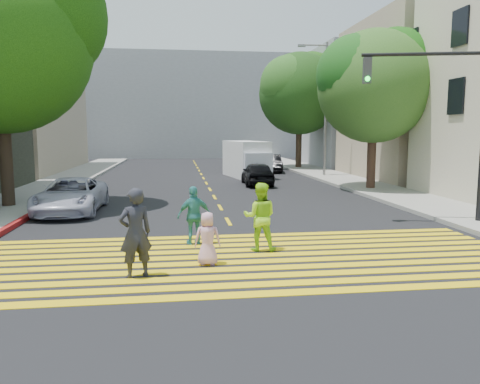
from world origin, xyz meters
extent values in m
plane|color=black|center=(0.00, 0.00, 0.00)|extent=(120.00, 120.00, 0.00)
cube|color=gray|center=(-8.50, 22.00, 0.07)|extent=(3.00, 40.00, 0.15)
cube|color=gray|center=(8.50, 15.00, 0.07)|extent=(3.00, 60.00, 0.15)
cube|color=maroon|center=(-6.90, 6.00, 0.08)|extent=(0.20, 8.00, 0.16)
cube|color=yellow|center=(0.00, -1.20, 0.01)|extent=(13.40, 0.35, 0.01)
cube|color=yellow|center=(0.00, -0.65, 0.01)|extent=(13.40, 0.35, 0.01)
cube|color=yellow|center=(0.00, -0.10, 0.01)|extent=(13.40, 0.35, 0.01)
cube|color=yellow|center=(0.00, 0.45, 0.01)|extent=(13.40, 0.35, 0.01)
cube|color=yellow|center=(0.00, 1.00, 0.01)|extent=(13.40, 0.35, 0.01)
cube|color=yellow|center=(0.00, 1.55, 0.01)|extent=(13.40, 0.35, 0.01)
cube|color=yellow|center=(0.00, 2.10, 0.01)|extent=(13.40, 0.35, 0.01)
cube|color=yellow|center=(0.00, 2.65, 0.01)|extent=(13.40, 0.35, 0.01)
cube|color=yellow|center=(0.00, 3.20, 0.01)|extent=(13.40, 0.35, 0.01)
cube|color=yellow|center=(0.00, 3.75, 0.01)|extent=(13.40, 0.35, 0.01)
cube|color=yellow|center=(0.00, 6.00, 0.01)|extent=(0.12, 1.40, 0.01)
cube|color=yellow|center=(0.00, 9.00, 0.01)|extent=(0.12, 1.40, 0.01)
cube|color=yellow|center=(0.00, 12.00, 0.01)|extent=(0.12, 1.40, 0.01)
cube|color=yellow|center=(0.00, 15.00, 0.01)|extent=(0.12, 1.40, 0.01)
cube|color=yellow|center=(0.00, 18.00, 0.01)|extent=(0.12, 1.40, 0.01)
cube|color=yellow|center=(0.00, 21.00, 0.01)|extent=(0.12, 1.40, 0.01)
cube|color=yellow|center=(0.00, 24.00, 0.01)|extent=(0.12, 1.40, 0.01)
cube|color=yellow|center=(0.00, 27.00, 0.01)|extent=(0.12, 1.40, 0.01)
cube|color=yellow|center=(0.00, 30.00, 0.01)|extent=(0.12, 1.40, 0.01)
cube|color=yellow|center=(0.00, 33.00, 0.01)|extent=(0.12, 1.40, 0.01)
cube|color=yellow|center=(0.00, 36.00, 0.01)|extent=(0.12, 1.40, 0.01)
cube|color=yellow|center=(0.00, 39.00, 0.01)|extent=(0.12, 1.40, 0.01)
cube|color=tan|center=(15.00, 19.00, 5.00)|extent=(10.00, 10.00, 10.00)
cube|color=gray|center=(15.00, 30.00, 5.00)|extent=(10.00, 10.00, 10.00)
cube|color=gray|center=(0.00, 48.00, 6.00)|extent=(30.00, 8.00, 12.00)
cylinder|color=black|center=(-8.32, 9.78, 1.82)|extent=(0.50, 0.50, 3.64)
sphere|color=black|center=(-6.91, 10.05, 7.49)|extent=(5.46, 5.46, 5.25)
cylinder|color=#442419|center=(8.23, 13.41, 1.51)|extent=(0.48, 0.48, 3.01)
sphere|color=#255318|center=(8.23, 13.41, 5.28)|extent=(6.06, 6.06, 5.67)
sphere|color=#214C0F|center=(9.38, 13.64, 6.14)|extent=(4.55, 4.55, 4.26)
sphere|color=#185314|center=(7.22, 13.28, 5.85)|extent=(4.24, 4.24, 3.97)
cylinder|color=black|center=(8.16, 27.77, 1.72)|extent=(0.61, 0.61, 3.44)
sphere|color=black|center=(8.16, 27.77, 6.06)|extent=(8.30, 8.30, 6.55)
sphere|color=#0B360B|center=(9.30, 28.50, 7.05)|extent=(6.23, 6.23, 4.92)
sphere|color=#204112|center=(7.15, 27.20, 6.72)|extent=(5.81, 5.81, 4.59)
imported|color=#26272E|center=(-2.57, 0.19, 0.95)|extent=(0.81, 0.67, 1.89)
imported|color=#9CE720|center=(0.39, 2.05, 0.88)|extent=(0.96, 0.81, 1.75)
imported|color=#D89CB6|center=(-1.03, 0.90, 0.62)|extent=(0.63, 0.44, 1.23)
imported|color=teal|center=(-1.26, 2.93, 0.79)|extent=(1.00, 0.61, 1.59)
imported|color=#B8B8CD|center=(-5.67, 8.57, 0.65)|extent=(2.19, 4.70, 1.30)
imported|color=black|center=(2.83, 16.59, 0.67)|extent=(1.71, 3.96, 1.33)
imported|color=#ACACAC|center=(3.17, 28.92, 0.62)|extent=(2.09, 4.40, 1.24)
imported|color=black|center=(5.34, 25.05, 0.66)|extent=(1.85, 4.15, 1.32)
cube|color=white|center=(2.88, 21.52, 1.20)|extent=(2.70, 5.05, 2.40)
cube|color=silver|center=(3.24, 19.43, 0.86)|extent=(1.99, 1.44, 1.73)
cylinder|color=black|center=(2.41, 19.68, 0.34)|extent=(0.35, 0.70, 0.67)
cylinder|color=black|center=(3.93, 19.94, 0.34)|extent=(0.35, 0.70, 0.67)
cylinder|color=black|center=(1.83, 23.09, 0.34)|extent=(0.35, 0.70, 0.67)
cylinder|color=black|center=(3.35, 23.35, 0.34)|extent=(0.35, 0.70, 0.67)
cylinder|color=black|center=(6.15, 4.80, 5.48)|extent=(3.83, 1.04, 0.12)
cube|color=#343435|center=(4.44, 5.21, 4.99)|extent=(0.31, 0.31, 0.82)
sphere|color=#09C723|center=(4.41, 5.08, 4.72)|extent=(0.19, 0.19, 0.16)
cylinder|color=slate|center=(8.07, 20.67, 4.40)|extent=(0.17, 0.17, 8.79)
cylinder|color=gray|center=(7.19, 20.73, 8.60)|extent=(1.76, 0.25, 0.12)
cube|color=gray|center=(6.41, 20.79, 8.55)|extent=(0.50, 0.25, 0.15)
camera|label=1|loc=(-1.68, -9.54, 3.04)|focal=35.00mm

